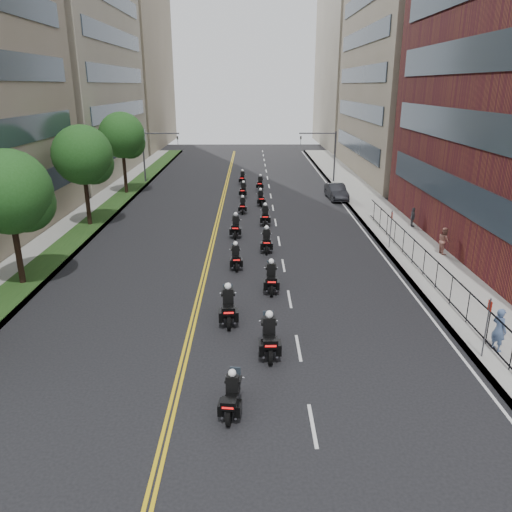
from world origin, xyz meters
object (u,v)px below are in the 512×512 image
(motorcycle_8, at_px, (243,206))
(pedestrian_a, at_px, (499,329))
(motorcycle_2, at_px, (228,307))
(motorcycle_11, at_px, (260,184))
(motorcycle_0, at_px, (232,396))
(motorcycle_4, at_px, (236,258))
(motorcycle_3, at_px, (271,278))
(pedestrian_b, at_px, (444,241))
(motorcycle_5, at_px, (267,241))
(motorcycle_9, at_px, (261,199))
(motorcycle_1, at_px, (269,338))
(pedestrian_c, at_px, (413,217))
(motorcycle_10, at_px, (243,190))
(motorcycle_7, at_px, (265,216))
(parked_sedan, at_px, (336,192))
(motorcycle_12, at_px, (242,178))
(motorcycle_6, at_px, (236,227))

(motorcycle_8, bearing_deg, pedestrian_a, -64.72)
(motorcycle_2, xyz_separation_m, motorcycle_11, (2.03, 30.67, -0.10))
(motorcycle_0, xyz_separation_m, motorcycle_4, (-0.26, 13.90, 0.02))
(motorcycle_3, height_order, pedestrian_b, pedestrian_b)
(motorcycle_5, distance_m, motorcycle_9, 13.17)
(motorcycle_1, relative_size, pedestrian_b, 1.47)
(motorcycle_3, height_order, motorcycle_5, motorcycle_3)
(motorcycle_4, relative_size, motorcycle_5, 0.95)
(pedestrian_c, bearing_deg, motorcycle_9, 59.14)
(motorcycle_1, xyz_separation_m, motorcycle_10, (-1.45, 30.11, -0.11))
(motorcycle_2, relative_size, motorcycle_7, 1.09)
(motorcycle_11, xyz_separation_m, parked_sedan, (7.18, -4.67, 0.09))
(pedestrian_a, bearing_deg, motorcycle_7, 2.42)
(motorcycle_3, distance_m, motorcycle_10, 23.58)
(motorcycle_10, distance_m, pedestrian_b, 22.11)
(motorcycle_0, bearing_deg, pedestrian_c, 66.84)
(motorcycle_9, bearing_deg, motorcycle_5, -94.61)
(motorcycle_9, distance_m, parked_sedan, 7.69)
(motorcycle_10, relative_size, pedestrian_c, 1.45)
(motorcycle_1, xyz_separation_m, motorcycle_11, (0.26, 33.61, -0.10))
(motorcycle_1, height_order, motorcycle_12, motorcycle_1)
(motorcycle_5, bearing_deg, pedestrian_c, 26.09)
(motorcycle_8, xyz_separation_m, motorcycle_11, (1.68, 9.96, 0.03))
(motorcycle_12, bearing_deg, motorcycle_4, -86.51)
(motorcycle_3, xyz_separation_m, motorcycle_12, (-1.98, 30.28, -0.07))
(motorcycle_2, bearing_deg, motorcycle_0, -90.01)
(motorcycle_8, distance_m, pedestrian_b, 17.29)
(motorcycle_9, relative_size, pedestrian_a, 1.17)
(motorcycle_10, bearing_deg, pedestrian_c, -35.99)
(motorcycle_3, bearing_deg, motorcycle_8, 96.46)
(parked_sedan, bearing_deg, motorcycle_11, 143.35)
(motorcycle_5, relative_size, motorcycle_8, 1.12)
(motorcycle_9, bearing_deg, motorcycle_12, 94.66)
(motorcycle_7, height_order, parked_sedan, motorcycle_7)
(motorcycle_3, height_order, pedestrian_c, motorcycle_3)
(motorcycle_11, bearing_deg, motorcycle_10, -110.92)
(motorcycle_8, bearing_deg, motorcycle_0, -88.87)
(motorcycle_0, distance_m, motorcycle_9, 30.29)
(motorcycle_4, bearing_deg, parked_sedan, 59.79)
(motorcycle_7, distance_m, parked_sedan, 11.50)
(motorcycle_3, relative_size, motorcycle_8, 1.15)
(motorcycle_9, relative_size, motorcycle_10, 0.99)
(motorcycle_1, bearing_deg, motorcycle_2, 119.98)
(motorcycle_4, distance_m, motorcycle_5, 3.72)
(motorcycle_12, bearing_deg, motorcycle_11, -56.39)
(motorcycle_2, distance_m, motorcycle_5, 10.55)
(motorcycle_11, distance_m, pedestrian_a, 34.80)
(parked_sedan, bearing_deg, motorcycle_2, -113.09)
(motorcycle_8, height_order, motorcycle_12, motorcycle_12)
(motorcycle_6, distance_m, pedestrian_b, 14.07)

